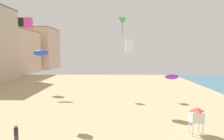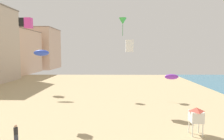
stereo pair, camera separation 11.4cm
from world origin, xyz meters
name	(u,v)px [view 1 (the left image)]	position (x,y,z in m)	size (l,w,h in m)	color
boardwalk_hotel_far	(16,52)	(-29.82, 63.09, 7.55)	(10.43, 20.40, 15.08)	beige
boardwalk_hotel_distant	(39,49)	(-29.82, 84.05, 8.91)	(14.81, 17.63, 17.81)	beige
kite_flyer	(16,133)	(-3.73, 10.19, 0.92)	(0.34, 0.34, 1.64)	#383D4C
lifeguard_stand	(196,115)	(11.79, 12.35, 1.84)	(1.10, 1.10, 2.55)	white
kite_magenta_box	(28,23)	(-5.37, 17.16, 10.80)	(0.73, 0.73, 1.15)	#DB3D9E
kite_blue_parafoil	(41,53)	(-7.96, 27.70, 7.39)	(2.59, 0.72, 1.01)	blue
kite_green_delta	(122,21)	(5.62, 29.68, 12.84)	(1.35, 1.35, 3.06)	green
kite_black_box_2	(22,22)	(-13.91, 34.12, 13.33)	(1.06, 1.06, 1.66)	black
kite_purple_parafoil	(172,77)	(9.95, 14.11, 5.13)	(1.35, 0.37, 0.52)	purple
kite_white_box	(129,46)	(6.16, 19.73, 8.32)	(0.95, 0.95, 1.50)	white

